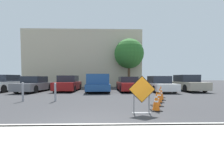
% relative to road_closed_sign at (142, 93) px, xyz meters
% --- Properties ---
extents(ground_plane, '(96.00, 96.00, 0.00)m').
position_rel_road_closed_sign_xyz_m(ground_plane, '(-1.79, 8.33, -0.76)').
color(ground_plane, '#333335').
extents(sidewalk_strip, '(22.71, 2.93, 0.14)m').
position_rel_road_closed_sign_xyz_m(sidewalk_strip, '(-1.79, -3.14, -0.69)').
color(sidewalk_strip, '#ADAAA3').
rests_on(sidewalk_strip, ground_plane).
extents(curb_lip, '(22.71, 0.20, 0.14)m').
position_rel_road_closed_sign_xyz_m(curb_lip, '(-1.79, -1.67, -0.69)').
color(curb_lip, '#ADAAA3').
rests_on(curb_lip, ground_plane).
extents(road_closed_sign, '(1.00, 0.20, 1.40)m').
position_rel_road_closed_sign_xyz_m(road_closed_sign, '(0.00, 0.00, 0.00)').
color(road_closed_sign, black).
rests_on(road_closed_sign, ground_plane).
extents(traffic_cone_nearest, '(0.40, 0.40, 0.77)m').
position_rel_road_closed_sign_xyz_m(traffic_cone_nearest, '(0.68, 0.43, -0.39)').
color(traffic_cone_nearest, black).
rests_on(traffic_cone_nearest, ground_plane).
extents(traffic_cone_second, '(0.48, 0.48, 0.69)m').
position_rel_road_closed_sign_xyz_m(traffic_cone_second, '(1.03, 1.41, -0.43)').
color(traffic_cone_second, black).
rests_on(traffic_cone_second, ground_plane).
extents(traffic_cone_third, '(0.40, 0.40, 0.79)m').
position_rel_road_closed_sign_xyz_m(traffic_cone_third, '(1.47, 2.34, -0.38)').
color(traffic_cone_third, black).
rests_on(traffic_cone_third, ground_plane).
extents(traffic_cone_fourth, '(0.46, 0.46, 0.82)m').
position_rel_road_closed_sign_xyz_m(traffic_cone_fourth, '(1.85, 3.23, -0.36)').
color(traffic_cone_fourth, black).
rests_on(traffic_cone_fourth, ground_plane).
extents(traffic_cone_fifth, '(0.47, 0.47, 0.80)m').
position_rel_road_closed_sign_xyz_m(traffic_cone_fifth, '(2.20, 4.21, -0.37)').
color(traffic_cone_fifth, black).
rests_on(traffic_cone_fifth, ground_plane).
extents(parked_car_nearest, '(1.86, 4.54, 1.55)m').
position_rel_road_closed_sign_xyz_m(parked_car_nearest, '(-10.89, 8.87, -0.05)').
color(parked_car_nearest, white).
rests_on(parked_car_nearest, ground_plane).
extents(parked_car_second, '(1.97, 4.40, 1.42)m').
position_rel_road_closed_sign_xyz_m(parked_car_second, '(-8.00, 8.49, -0.11)').
color(parked_car_second, slate).
rests_on(parked_car_second, ground_plane).
extents(parked_car_third, '(1.92, 4.01, 1.49)m').
position_rel_road_closed_sign_xyz_m(parked_car_third, '(-5.11, 9.17, -0.08)').
color(parked_car_third, maroon).
rests_on(parked_car_third, ground_plane).
extents(pickup_truck, '(2.37, 5.51, 1.61)m').
position_rel_road_closed_sign_xyz_m(pickup_truck, '(-2.19, 8.50, -0.04)').
color(pickup_truck, navy).
rests_on(pickup_truck, ground_plane).
extents(parked_car_fourth, '(2.03, 4.31, 1.38)m').
position_rel_road_closed_sign_xyz_m(parked_car_fourth, '(0.68, 8.85, -0.12)').
color(parked_car_fourth, maroon).
rests_on(parked_car_fourth, ground_plane).
extents(parked_car_fifth, '(1.95, 4.62, 1.44)m').
position_rel_road_closed_sign_xyz_m(parked_car_fifth, '(3.57, 8.56, -0.11)').
color(parked_car_fifth, white).
rests_on(parked_car_fifth, ground_plane).
extents(parked_car_sixth, '(1.98, 4.62, 1.56)m').
position_rel_road_closed_sign_xyz_m(parked_car_sixth, '(6.46, 9.05, -0.05)').
color(parked_car_sixth, '#A39984').
rests_on(parked_car_sixth, ground_plane).
extents(bollard_nearest, '(0.12, 0.12, 1.03)m').
position_rel_road_closed_sign_xyz_m(bollard_nearest, '(-4.15, 2.88, -0.22)').
color(bollard_nearest, gray).
rests_on(bollard_nearest, ground_plane).
extents(bollard_second, '(0.12, 0.12, 1.06)m').
position_rel_road_closed_sign_xyz_m(bollard_second, '(-5.92, 2.88, -0.20)').
color(bollard_second, gray).
rests_on(bollard_second, ground_plane).
extents(building_facade_backdrop, '(16.54, 5.00, 7.92)m').
position_rel_road_closed_sign_xyz_m(building_facade_backdrop, '(-4.79, 17.83, 3.20)').
color(building_facade_backdrop, beige).
rests_on(building_facade_backdrop, ground_plane).
extents(street_tree_behind_lot, '(3.87, 3.87, 6.36)m').
position_rel_road_closed_sign_xyz_m(street_tree_behind_lot, '(1.53, 14.39, 3.65)').
color(street_tree_behind_lot, '#513823').
rests_on(street_tree_behind_lot, ground_plane).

